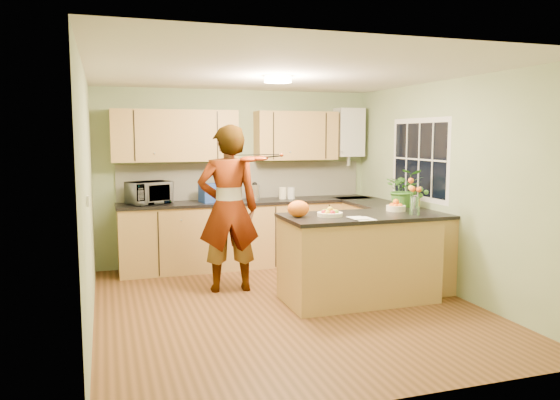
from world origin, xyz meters
name	(u,v)px	position (x,y,z in m)	size (l,w,h in m)	color
floor	(286,306)	(0.00, 0.00, 0.00)	(4.50, 4.50, 0.00)	#523317
ceiling	(287,73)	(0.00, 0.00, 2.50)	(4.00, 4.50, 0.02)	silver
wall_back	(237,177)	(0.00, 2.25, 1.25)	(4.00, 0.02, 2.50)	gray
wall_front	(393,225)	(0.00, -2.25, 1.25)	(4.00, 0.02, 2.50)	gray
wall_left	(88,199)	(-2.00, 0.00, 1.25)	(0.02, 4.50, 2.50)	gray
wall_right	(447,187)	(2.00, 0.00, 1.25)	(0.02, 4.50, 2.50)	gray
back_counter	(249,233)	(0.10, 1.95, 0.47)	(3.64, 0.62, 0.94)	tan
right_counter	(387,240)	(1.70, 0.85, 0.47)	(0.62, 2.24, 0.94)	tan
splashback	(244,181)	(0.10, 2.23, 1.20)	(3.60, 0.02, 0.52)	white
upper_cabinets	(227,136)	(-0.18, 2.08, 1.85)	(3.20, 0.34, 0.70)	tan
boiler	(349,133)	(1.70, 2.09, 1.90)	(0.40, 0.30, 0.86)	silver
window_right	(419,159)	(1.99, 0.60, 1.55)	(0.01, 1.30, 1.05)	silver
light_switch	(88,201)	(-1.99, -0.60, 1.30)	(0.02, 0.09, 0.09)	silver
ceiling_lamp	(278,79)	(0.00, 0.30, 2.46)	(0.30, 0.30, 0.07)	#FFEABF
peninsula_island	(358,258)	(0.84, -0.03, 0.49)	(1.70, 0.87, 0.97)	tan
fruit_dish	(330,213)	(0.49, -0.03, 1.02)	(0.28, 0.28, 0.10)	#F7EAC5
orange_bowl	(396,206)	(1.39, 0.12, 1.03)	(0.22, 0.22, 0.13)	#F7EAC5
flower_vase	(416,188)	(1.44, -0.21, 1.27)	(0.24, 0.24, 0.45)	silver
orange_bag	(298,209)	(0.14, 0.02, 1.07)	(0.24, 0.20, 0.18)	orange
papers	(363,219)	(0.74, -0.33, 0.98)	(0.20, 0.28, 0.01)	white
violinist	(228,209)	(-0.46, 0.80, 0.99)	(0.72, 0.47, 1.98)	tan
violin	(249,159)	(-0.26, 0.58, 1.58)	(0.53, 0.21, 0.11)	#4C1304
microwave	(149,193)	(-1.28, 1.99, 1.09)	(0.54, 0.37, 0.30)	silver
blue_box	(212,193)	(-0.43, 1.92, 1.07)	(0.32, 0.23, 0.25)	#203E96
kettle	(255,191)	(0.19, 1.99, 1.06)	(0.16, 0.16, 0.30)	silver
jar_cream	(283,193)	(0.62, 1.99, 1.02)	(0.11, 0.11, 0.17)	#F7EAC5
jar_white	(291,193)	(0.73, 1.94, 1.02)	(0.11, 0.11, 0.17)	silver
potted_plant	(404,189)	(1.70, 0.47, 1.19)	(0.45, 0.39, 0.50)	#3C7A28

